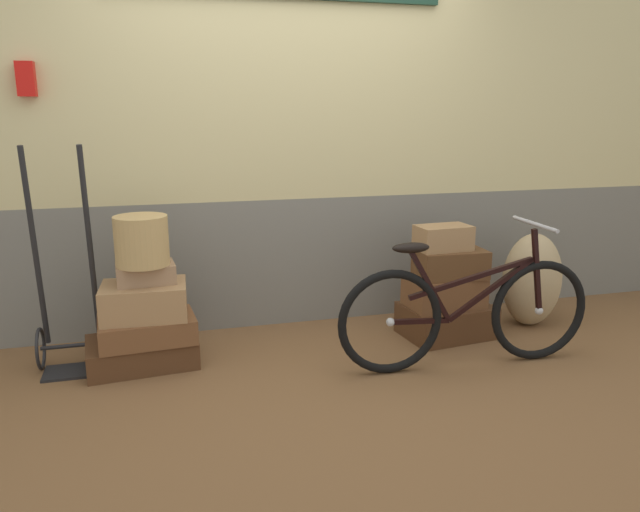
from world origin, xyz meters
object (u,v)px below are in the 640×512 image
at_px(suitcase_0, 142,352).
at_px(luggage_trolley, 69,313).
at_px(wicker_basket, 142,241).
at_px(suitcase_1, 147,329).
at_px(bicycle, 466,312).
at_px(suitcase_2, 144,301).
at_px(suitcase_4, 446,320).
at_px(suitcase_6, 450,263).
at_px(suitcase_5, 444,291).
at_px(burlap_sack, 532,280).
at_px(suitcase_3, 146,273).
at_px(suitcase_7, 443,238).

relative_size(suitcase_0, luggage_trolley, 0.48).
distance_m(suitcase_0, wicker_basket, 0.69).
xyz_separation_m(suitcase_1, wicker_basket, (0.00, 0.03, 0.53)).
distance_m(wicker_basket, bicycle, 1.94).
bearing_deg(suitcase_1, suitcase_2, 101.05).
distance_m(suitcase_4, suitcase_6, 0.40).
bearing_deg(suitcase_0, suitcase_5, -6.52).
xyz_separation_m(suitcase_5, burlap_sack, (0.70, 0.04, 0.02)).
distance_m(suitcase_2, bicycle, 1.90).
relative_size(suitcase_1, suitcase_3, 1.66).
xyz_separation_m(suitcase_3, suitcase_5, (1.92, -0.05, -0.25)).
bearing_deg(suitcase_3, suitcase_6, -6.19).
relative_size(suitcase_5, luggage_trolley, 0.38).
xyz_separation_m(luggage_trolley, burlap_sack, (3.07, -0.06, -0.00)).
distance_m(suitcase_6, burlap_sack, 0.70).
distance_m(suitcase_0, suitcase_5, 1.98).
bearing_deg(bicycle, suitcase_6, 74.52).
relative_size(suitcase_3, burlap_sack, 0.50).
xyz_separation_m(suitcase_5, bicycle, (-0.10, -0.49, 0.02)).
bearing_deg(suitcase_2, suitcase_7, 2.32).
height_order(suitcase_5, wicker_basket, wicker_basket).
height_order(suitcase_1, suitcase_7, suitcase_7).
distance_m(luggage_trolley, bicycle, 2.34).
xyz_separation_m(suitcase_0, suitcase_7, (1.94, -0.03, 0.60)).
height_order(suitcase_1, luggage_trolley, luggage_trolley).
distance_m(suitcase_0, suitcase_6, 2.05).
distance_m(suitcase_1, bicycle, 1.89).
relative_size(suitcase_0, suitcase_3, 1.90).
distance_m(suitcase_6, luggage_trolley, 2.41).
distance_m(suitcase_4, bicycle, 0.56).
xyz_separation_m(suitcase_1, suitcase_7, (1.90, 0.01, 0.45)).
xyz_separation_m(suitcase_5, suitcase_7, (-0.03, 0.00, 0.37)).
xyz_separation_m(luggage_trolley, bicycle, (2.26, -0.60, 0.00)).
height_order(luggage_trolley, bicycle, luggage_trolley).
bearing_deg(suitcase_4, luggage_trolley, 170.62).
bearing_deg(suitcase_3, suitcase_5, -5.93).
height_order(suitcase_0, suitcase_6, suitcase_6).
relative_size(suitcase_2, burlap_sack, 0.73).
xyz_separation_m(suitcase_4, suitcase_6, (0.00, -0.01, 0.40)).
relative_size(suitcase_3, suitcase_6, 0.74).
relative_size(suitcase_3, suitcase_4, 0.58).
xyz_separation_m(suitcase_5, suitcase_6, (0.03, -0.01, 0.19)).
bearing_deg(suitcase_7, burlap_sack, -0.31).
height_order(suitcase_4, luggage_trolley, luggage_trolley).
bearing_deg(luggage_trolley, suitcase_6, -2.79).
bearing_deg(suitcase_7, suitcase_3, 174.93).
bearing_deg(suitcase_7, suitcase_4, -4.07).
relative_size(suitcase_5, bicycle, 0.31).
bearing_deg(suitcase_1, suitcase_5, -4.41).
height_order(suitcase_4, burlap_sack, burlap_sack).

